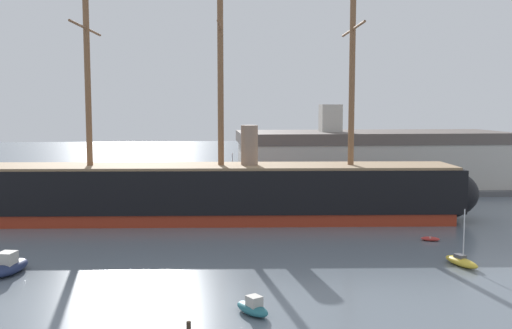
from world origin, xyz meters
TOP-DOWN VIEW (x-y plane):
  - tall_ship at (-2.51, 46.95)m, footprint 66.40×15.25m
  - motorboat_near_centre at (-1.53, 15.50)m, footprint 2.60×3.25m
  - motorboat_mid_left at (-20.25, 26.45)m, footprint 2.88×4.80m
  - sailboat_mid_right at (17.06, 25.44)m, footprint 2.15×3.94m
  - dinghy_alongside_stern at (17.99, 34.63)m, footprint 1.99×1.40m
  - sailboat_distant_centre at (-0.28, 64.33)m, footprint 1.87×5.12m
  - dockside_warehouse_right at (22.06, 70.47)m, footprint 45.47×18.48m

SIDE VIEW (x-z plane):
  - dinghy_alongside_stern at x=17.99m, z-range 0.00..0.43m
  - sailboat_mid_right at x=17.06m, z-range -2.05..2.87m
  - motorboat_near_centre at x=-1.53m, z-range -0.19..1.08m
  - sailboat_distant_centre at x=-0.28m, z-range -2.72..3.82m
  - motorboat_mid_left at x=-20.25m, z-range -0.28..1.60m
  - tall_ship at x=-2.51m, z-range -12.48..19.44m
  - dockside_warehouse_right at x=22.06m, z-range -2.18..11.44m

